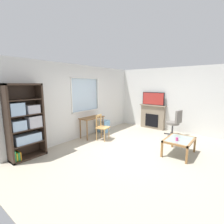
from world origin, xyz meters
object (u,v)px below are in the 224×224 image
Objects in this scene: bookshelf at (25,123)px; office_chair at (175,122)px; plastic_drawer_unit at (104,126)px; coffee_table at (179,141)px; fireplace at (153,117)px; desk_under_window at (92,121)px; sippy_cup at (177,139)px; wooden_chair at (102,127)px; tv at (153,99)px.

office_chair is (4.39, -2.53, -0.42)m from bookshelf.
plastic_drawer_unit reaches higher than coffee_table.
plastic_drawer_unit is 3.14m from coffee_table.
plastic_drawer_unit is 0.42× the size of fireplace.
bookshelf is at bearing 163.79° from fireplace.
office_chair reaches higher than desk_under_window.
sippy_cup is (-0.18, 0.02, 0.11)m from coffee_table.
coffee_table is (0.37, -3.07, -0.23)m from desk_under_window.
office_chair reaches higher than plastic_drawer_unit.
wooden_chair is 0.91× the size of tv.
tv is 11.00× the size of sippy_cup.
tv reaches higher than coffee_table.
wooden_chair is at bearing 94.77° from sippy_cup.
fireplace is 2.90m from sippy_cup.
sippy_cup is at bearing -85.23° from wooden_chair.
coffee_table is (2.72, -3.18, -0.58)m from bookshelf.
desk_under_window is (2.36, -0.11, -0.35)m from bookshelf.
bookshelf reaches higher than office_chair.
bookshelf is 5.08m from fireplace.
sippy_cup is (0.21, -2.54, 0.04)m from wooden_chair.
tv reaches higher than plastic_drawer_unit.
desk_under_window reaches higher than coffee_table.
desk_under_window is at bearing 130.01° from office_chair.
wooden_chair is at bearing 162.70° from fireplace.
plastic_drawer_unit is 0.50× the size of tv.
desk_under_window is 1.92× the size of plastic_drawer_unit.
tv is at bearing 68.07° from office_chair.
bookshelf is 22.17× the size of sippy_cup.
tv is at bearing 37.22° from sippy_cup.
sippy_cup reaches higher than plastic_drawer_unit.
fireplace reaches higher than wooden_chair.
fireplace is at bearing -37.07° from plastic_drawer_unit.
fireplace is 1.18× the size of office_chair.
plastic_drawer_unit is 5.52× the size of sippy_cup.
desk_under_window is 1.06× the size of wooden_chair.
office_chair is at bearing -112.72° from fireplace.
coffee_table is at bearing -83.16° from desk_under_window.
office_chair reaches higher than coffee_table.
desk_under_window is 0.95× the size of office_chair.
plastic_drawer_unit is (0.71, 0.05, -0.38)m from desk_under_window.
sippy_cup is (-2.32, -1.75, -0.03)m from fireplace.
plastic_drawer_unit is at bearing 142.65° from tv.
tv is (4.84, -1.41, 0.37)m from bookshelf.
sippy_cup is at bearing -142.99° from fireplace.
sippy_cup is (-1.85, -0.63, -0.05)m from office_chair.
bookshelf reaches higher than fireplace.
fireplace is 13.06× the size of sippy_cup.
coffee_table is 0.21m from sippy_cup.
tv reaches higher than desk_under_window.
office_chair is at bearing -29.99° from bookshelf.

